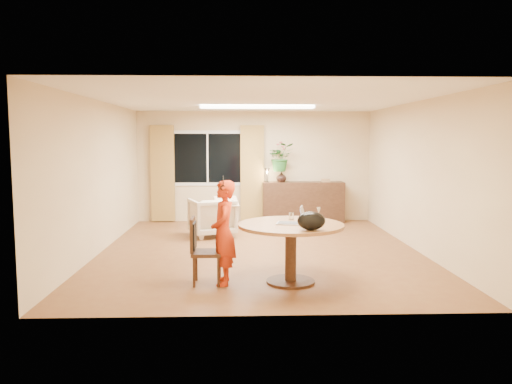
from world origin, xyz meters
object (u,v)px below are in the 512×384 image
at_px(dining_table, 291,236).
at_px(child, 224,233).
at_px(dining_chair, 207,251).
at_px(sideboard, 303,202).
at_px(armchair, 212,217).

xyz_separation_m(dining_table, child, (-0.90, -0.03, 0.06)).
height_order(dining_table, dining_chair, dining_chair).
bearing_deg(dining_chair, child, -0.78).
height_order(dining_table, sideboard, sideboard).
bearing_deg(dining_table, dining_chair, -178.87).
height_order(dining_chair, sideboard, sideboard).
relative_size(child, sideboard, 0.74).
xyz_separation_m(armchair, sideboard, (2.05, 1.63, 0.09)).
distance_m(dining_chair, sideboard, 5.37).
distance_m(dining_table, dining_chair, 1.14).
height_order(armchair, sideboard, sideboard).
bearing_deg(dining_chair, armchair, 92.58).
bearing_deg(dining_table, armchair, 110.34).
bearing_deg(sideboard, dining_table, -99.19).
distance_m(armchair, sideboard, 2.62).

